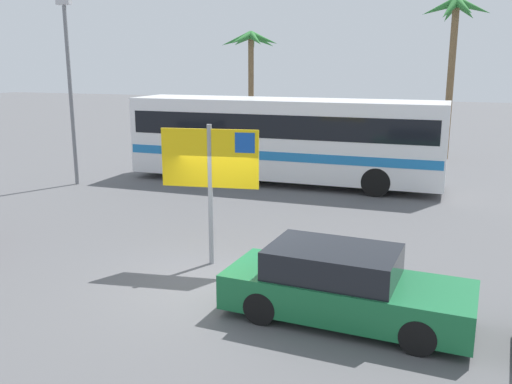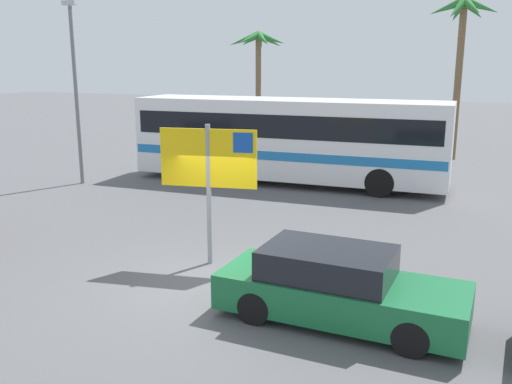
% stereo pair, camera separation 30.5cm
% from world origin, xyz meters
% --- Properties ---
extents(ground, '(120.00, 120.00, 0.00)m').
position_xyz_m(ground, '(0.00, 0.00, 0.00)').
color(ground, '#565659').
extents(bus_front_coach, '(11.78, 2.53, 3.17)m').
position_xyz_m(bus_front_coach, '(-1.57, 10.18, 1.78)').
color(bus_front_coach, white).
rests_on(bus_front_coach, ground).
extents(ferry_sign, '(2.18, 0.38, 3.20)m').
position_xyz_m(ferry_sign, '(-0.54, 1.16, 2.33)').
color(ferry_sign, gray).
rests_on(ferry_sign, ground).
extents(car_green, '(4.44, 1.93, 1.32)m').
position_xyz_m(car_green, '(2.78, -0.68, 0.64)').
color(car_green, '#196638').
rests_on(car_green, ground).
extents(lamp_post_right_side, '(0.56, 0.20, 6.66)m').
position_xyz_m(lamp_post_right_side, '(-8.89, 7.29, 3.65)').
color(lamp_post_right_side, slate).
rests_on(lamp_post_right_side, ground).
extents(palm_tree_seaside, '(3.50, 3.45, 6.26)m').
position_xyz_m(palm_tree_seaside, '(-6.84, 21.01, 5.19)').
color(palm_tree_seaside, brown).
rests_on(palm_tree_seaside, ground).
extents(palm_tree_inland, '(3.11, 2.89, 7.40)m').
position_xyz_m(palm_tree_inland, '(4.19, 17.98, 5.91)').
color(palm_tree_inland, brown).
rests_on(palm_tree_inland, ground).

